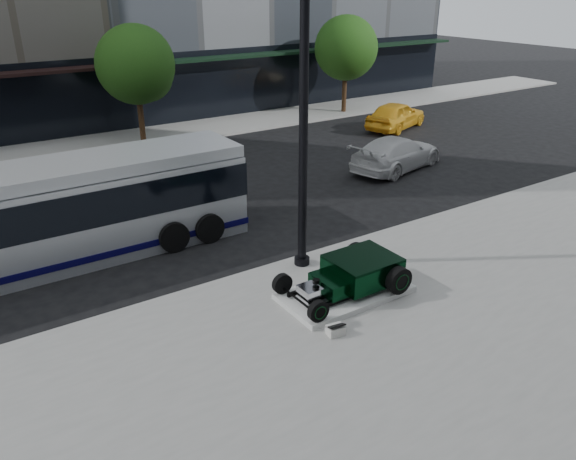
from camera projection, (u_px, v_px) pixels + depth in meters
ground at (256, 238)px, 18.23m from camera, size 120.00×120.00×0.00m
sidewalk_near at (549, 437)px, 10.21m from camera, size 70.00×17.00×0.12m
sidewalk_far at (118, 141)px, 28.86m from camera, size 70.00×4.00×0.12m
street_trees at (138, 67)px, 27.22m from camera, size 29.80×3.80×5.70m
display_plinth at (345, 292)px, 14.65m from camera, size 3.40×1.80×0.15m
hot_rod at (356, 272)px, 14.61m from camera, size 3.22×2.00×0.81m
info_plaque at (336, 330)px, 13.01m from camera, size 0.44×0.36×0.31m
lamppost at (303, 137)px, 14.77m from camera, size 0.45×0.45×8.11m
transit_bus at (42, 216)px, 16.01m from camera, size 12.12×2.88×2.92m
white_sedan at (397, 153)px, 24.54m from camera, size 5.32×3.11×1.45m
yellow_taxi at (396, 115)px, 31.20m from camera, size 4.82×3.21×1.53m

